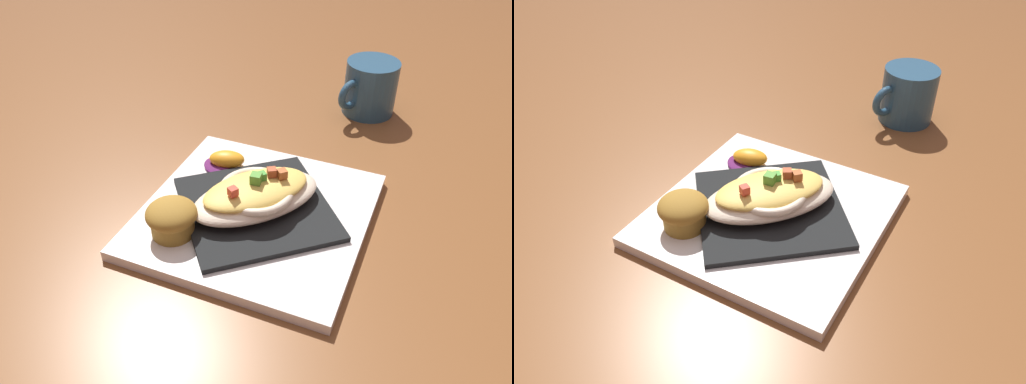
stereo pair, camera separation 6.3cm
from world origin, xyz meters
TOP-DOWN VIEW (x-y plane):
  - ground_plane at (0.00, 0.00)m, footprint 2.60×2.60m
  - square_plate at (0.00, 0.00)m, footprint 0.31×0.31m
  - folded_napkin at (0.00, 0.00)m, footprint 0.25×0.25m
  - gratin_dish at (-0.00, -0.00)m, footprint 0.19×0.18m
  - muffin at (0.09, 0.07)m, footprint 0.06×0.06m
  - orange_garnish at (0.07, -0.08)m, footprint 0.07×0.06m
  - coffee_mug at (-0.11, -0.33)m, footprint 0.09×0.11m

SIDE VIEW (x-z plane):
  - ground_plane at x=0.00m, z-range 0.00..0.00m
  - square_plate at x=0.00m, z-range 0.00..0.01m
  - folded_napkin at x=0.00m, z-range 0.01..0.02m
  - orange_garnish at x=0.07m, z-range 0.01..0.04m
  - muffin at x=0.09m, z-range 0.02..0.06m
  - coffee_mug at x=-0.11m, z-range 0.00..0.09m
  - gratin_dish at x=0.00m, z-range 0.02..0.07m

